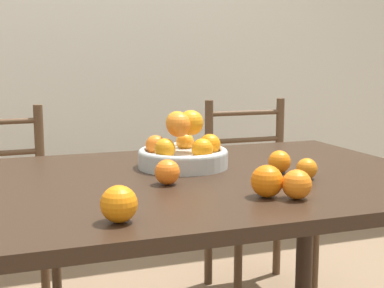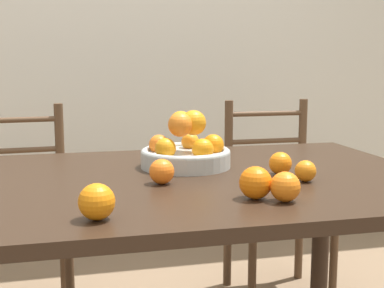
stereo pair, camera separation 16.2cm
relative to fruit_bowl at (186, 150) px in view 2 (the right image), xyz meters
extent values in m
cube|color=beige|center=(-0.11, 1.36, 0.48)|extent=(8.00, 0.06, 2.60)
cube|color=black|center=(-0.11, -0.14, -0.07)|extent=(1.64, 0.99, 0.03)
cylinder|color=black|center=(0.63, 0.28, -0.46)|extent=(0.07, 0.07, 0.73)
cylinder|color=#B2B7B2|center=(0.00, 0.00, -0.03)|extent=(0.29, 0.29, 0.05)
torus|color=#B2B7B2|center=(0.00, 0.00, -0.01)|extent=(0.29, 0.29, 0.02)
sphere|color=orange|center=(0.09, -0.01, 0.01)|extent=(0.07, 0.07, 0.07)
sphere|color=orange|center=(0.03, 0.08, 0.01)|extent=(0.06, 0.06, 0.06)
sphere|color=orange|center=(-0.08, 0.04, 0.01)|extent=(0.07, 0.07, 0.07)
sphere|color=orange|center=(-0.08, -0.05, 0.02)|extent=(0.07, 0.07, 0.07)
sphere|color=orange|center=(0.03, -0.08, 0.01)|extent=(0.07, 0.07, 0.07)
sphere|color=orange|center=(0.02, 0.00, 0.09)|extent=(0.08, 0.08, 0.08)
sphere|color=orange|center=(-0.01, 0.03, 0.08)|extent=(0.07, 0.07, 0.07)
sphere|color=orange|center=(-0.02, -0.03, 0.09)|extent=(0.08, 0.08, 0.08)
sphere|color=orange|center=(0.14, -0.47, -0.02)|extent=(0.07, 0.07, 0.07)
sphere|color=orange|center=(-0.12, -0.21, -0.02)|extent=(0.07, 0.07, 0.07)
sphere|color=orange|center=(0.08, -0.42, -0.01)|extent=(0.08, 0.08, 0.08)
sphere|color=orange|center=(0.28, -0.28, -0.03)|extent=(0.06, 0.06, 0.06)
sphere|color=orange|center=(0.25, -0.18, -0.02)|extent=(0.07, 0.07, 0.07)
sphere|color=orange|center=(-0.31, -0.51, -0.02)|extent=(0.08, 0.08, 0.08)
cylinder|color=#513823|center=(-0.38, 0.41, -0.60)|extent=(0.04, 0.04, 0.44)
cylinder|color=#513823|center=(-0.40, 0.77, -0.36)|extent=(0.04, 0.04, 0.92)
cube|color=#513823|center=(-0.58, 0.58, -0.36)|extent=(0.44, 0.42, 0.04)
cylinder|color=#513823|center=(-0.59, 0.76, -0.24)|extent=(0.38, 0.05, 0.02)
cylinder|color=#513823|center=(-0.59, 0.76, -0.11)|extent=(0.38, 0.05, 0.02)
cylinder|color=#513823|center=(-0.59, 0.76, 0.03)|extent=(0.38, 0.05, 0.02)
cylinder|color=#513823|center=(0.38, 0.40, -0.60)|extent=(0.04, 0.04, 0.44)
cylinder|color=#513823|center=(0.76, 0.40, -0.60)|extent=(0.04, 0.04, 0.44)
cylinder|color=#513823|center=(0.39, 0.76, -0.36)|extent=(0.04, 0.04, 0.92)
cylinder|color=#513823|center=(0.77, 0.76, -0.36)|extent=(0.04, 0.04, 0.92)
cube|color=#513823|center=(0.57, 0.58, -0.36)|extent=(0.42, 0.40, 0.04)
cylinder|color=#513823|center=(0.58, 0.76, -0.24)|extent=(0.38, 0.03, 0.02)
cylinder|color=#513823|center=(0.58, 0.76, -0.11)|extent=(0.38, 0.03, 0.02)
cylinder|color=#513823|center=(0.58, 0.76, 0.03)|extent=(0.38, 0.03, 0.02)
camera|label=1|loc=(-0.53, -1.59, 0.29)|focal=50.00mm
camera|label=2|loc=(-0.38, -1.64, 0.29)|focal=50.00mm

